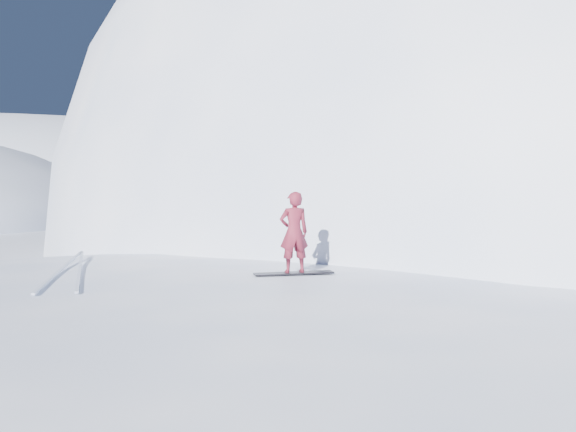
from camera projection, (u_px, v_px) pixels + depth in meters
name	position (u px, v px, depth m)	size (l,w,h in m)	color
near_ridge	(209.00, 395.00, 11.13)	(36.00, 28.00, 4.80)	white
summit_peak	(543.00, 250.00, 36.42)	(60.00, 56.00, 56.00)	white
peak_shoulder	(391.00, 266.00, 29.05)	(28.00, 24.00, 18.00)	white
far_ridge_c	(14.00, 207.00, 112.39)	(140.00, 90.00, 36.00)	white
wind_bumps	(120.00, 417.00, 10.07)	(16.00, 14.40, 1.00)	white
snowboard	(294.00, 273.00, 11.16)	(1.60, 0.30, 0.03)	black
snowboarder	(294.00, 232.00, 11.12)	(0.59, 0.38, 1.61)	maroon
board_tracks	(71.00, 267.00, 11.96)	(1.40, 5.97, 0.04)	silver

